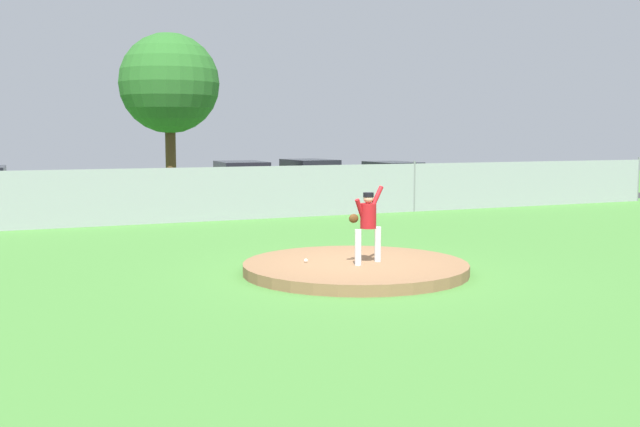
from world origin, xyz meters
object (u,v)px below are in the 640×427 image
pitcher_youth (368,220)px  parked_car_champagne (310,183)px  baseball (306,261)px  parked_car_teal (392,182)px  parked_car_burgundy (241,185)px

pitcher_youth → parked_car_champagne: bearing=71.7°
baseball → parked_car_champagne: size_ratio=0.02×
pitcher_youth → parked_car_teal: pitcher_youth is taller
pitcher_youth → parked_car_teal: bearing=59.3°
parked_car_champagne → parked_car_teal: (3.89, 0.14, -0.05)m
baseball → parked_car_teal: 17.06m
baseball → parked_car_teal: size_ratio=0.02×
pitcher_youth → parked_car_teal: (8.66, 14.59, -0.29)m
pitcher_youth → parked_car_burgundy: bearing=82.5°
parked_car_champagne → parked_car_burgundy: (-2.83, 0.15, -0.01)m
pitcher_youth → parked_car_champagne: parked_car_champagne is taller
baseball → parked_car_teal: bearing=55.1°
parked_car_teal → pitcher_youth: bearing=-120.7°
parked_car_burgundy → pitcher_youth: bearing=-97.5°
parked_car_champagne → pitcher_youth: bearing=-108.3°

